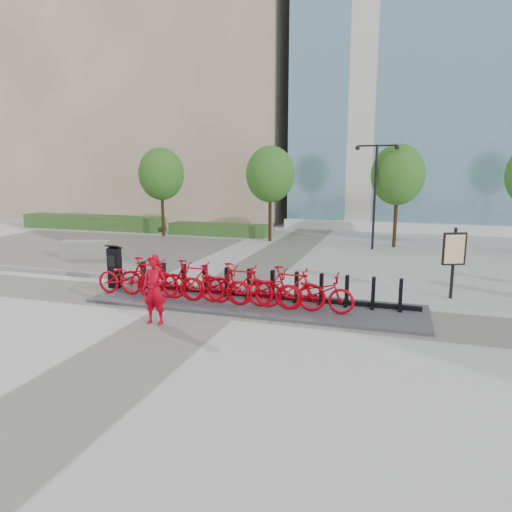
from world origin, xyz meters
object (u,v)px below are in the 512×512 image
(kiosk, at_px, (115,267))
(jersey_barrier, at_px, (86,250))
(map_sign, at_px, (454,252))
(bike_0, at_px, (128,277))
(worker_red, at_px, (154,289))

(kiosk, distance_m, jersey_barrier, 6.04)
(jersey_barrier, distance_m, map_sign, 14.79)
(bike_0, bearing_deg, jersey_barrier, 47.39)
(bike_0, distance_m, map_sign, 9.83)
(bike_0, xyz_separation_m, jersey_barrier, (-5.23, 4.81, -0.22))
(jersey_barrier, bearing_deg, worker_red, -60.31)
(jersey_barrier, xyz_separation_m, map_sign, (14.62, -2.02, 1.03))
(bike_0, relative_size, map_sign, 0.95)
(kiosk, xyz_separation_m, map_sign, (10.27, 2.16, 0.67))
(map_sign, bearing_deg, jersey_barrier, 148.12)
(jersey_barrier, bearing_deg, bike_0, -60.07)
(worker_red, relative_size, map_sign, 0.82)
(kiosk, distance_m, map_sign, 10.52)
(kiosk, relative_size, worker_red, 0.80)
(kiosk, xyz_separation_m, worker_red, (2.91, -2.55, 0.13))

